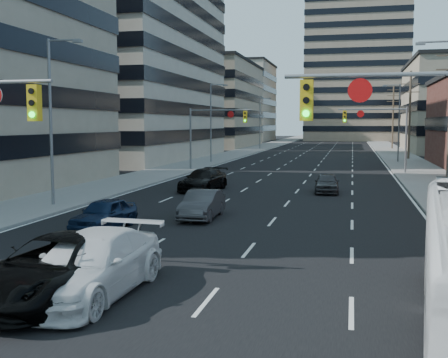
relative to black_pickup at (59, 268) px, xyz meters
name	(u,v)px	position (x,y,z in m)	size (l,w,h in m)	color
road_surface	(330,142)	(2.00, 124.54, -0.81)	(18.00, 300.00, 0.02)	black
sidewalk_left	(282,142)	(-9.50, 124.54, -0.74)	(5.00, 300.00, 0.15)	slate
sidewalk_right	(379,142)	(13.50, 124.54, -0.74)	(5.00, 300.00, 0.15)	slate
office_left_mid	(95,49)	(-25.00, 54.54, 13.18)	(26.00, 34.00, 28.00)	#ADA089
office_left_far	(201,106)	(-22.00, 94.54, 7.18)	(20.00, 30.00, 16.00)	gray
apartment_tower	(357,32)	(8.00, 144.54, 28.18)	(26.00, 26.00, 58.00)	gray
bg_block_left	(225,103)	(-26.00, 134.54, 9.18)	(24.00, 24.00, 20.00)	#ADA089
signal_near_right	(437,131)	(9.45, 2.53, 3.51)	(6.59, 0.33, 6.00)	slate
signal_far_left	(214,126)	(-5.68, 39.53, 3.49)	(6.09, 0.33, 6.00)	slate
signal_far_right	(380,126)	(9.68, 39.53, 3.49)	(6.09, 0.33, 6.00)	slate
utility_pole_midblock	(410,113)	(14.20, 60.54, 4.96)	(2.20, 0.28, 11.00)	#4C3D2D
utility_pole_distant	(393,116)	(14.20, 90.54, 4.96)	(2.20, 0.28, 11.00)	#4C3D2D
streetlight_left_near	(53,114)	(-8.34, 14.54, 4.24)	(2.03, 0.22, 9.00)	slate
streetlight_left_mid	(212,119)	(-8.34, 49.54, 4.24)	(2.03, 0.22, 9.00)	slate
streetlight_left_far	(261,120)	(-8.34, 84.54, 4.24)	(2.03, 0.22, 9.00)	slate
streetlight_right_near	(448,114)	(12.34, 19.54, 4.24)	(2.03, 0.22, 9.00)	slate
streetlight_right_far	(398,119)	(12.34, 54.54, 4.24)	(2.03, 0.22, 9.00)	slate
black_pickup	(59,268)	(0.00, 0.00, 0.00)	(2.71, 5.87, 1.63)	black
white_van	(92,265)	(0.70, 0.43, 0.01)	(2.31, 5.68, 1.65)	silver
sedan_blue	(104,214)	(-2.99, 9.15, -0.15)	(1.57, 3.90, 1.33)	#0E1E39
sedan_grey_center	(202,205)	(0.40, 12.71, -0.14)	(1.43, 4.11, 1.35)	#373639
sedan_black_far	(203,180)	(-2.41, 23.45, -0.08)	(2.06, 5.06, 1.47)	black
sedan_grey_right	(327,183)	(5.75, 24.17, -0.17)	(1.53, 3.81, 1.30)	#353538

